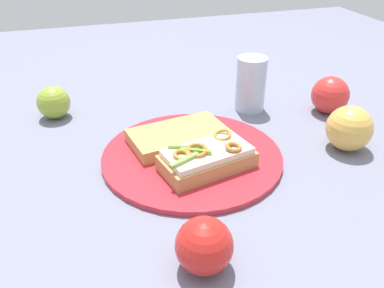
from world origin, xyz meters
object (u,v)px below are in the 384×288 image
Objects in this scene: apple_0 at (330,95)px; apple_2 at (349,128)px; bread_slice_side at (178,136)px; apple_1 at (204,246)px; drinking_glass at (251,84)px; plate at (192,156)px; apple_3 at (54,102)px; sandwich at (207,158)px.

apple_2 reaches higher than apple_0.
bread_slice_side is 2.44× the size of apple_1.
apple_0 is 0.68× the size of drinking_glass.
apple_0 is at bearing 130.05° from apple_1.
apple_1 is (0.29, -0.05, 0.01)m from bread_slice_side.
apple_2 is at bearing 79.87° from plate.
sandwich is at bearing 39.06° from apple_3.
apple_0 is (-0.14, 0.33, 0.01)m from sandwich.
apple_0 reaches higher than plate.
plate is at bearing -100.13° from apple_2.
apple_0 reaches higher than apple_1.
apple_0 is at bearing 105.22° from plate.
sandwich is 0.36m from apple_0.
drinking_glass reaches higher than apple_1.
drinking_glass reaches higher than bread_slice_side.
plate is at bearing 93.26° from bread_slice_side.
apple_2 reaches higher than apple_3.
apple_1 reaches higher than plate.
sandwich reaches higher than plate.
bread_slice_side is 0.35m from apple_0.
apple_2 reaches higher than sandwich.
drinking_glass is (-0.21, 0.17, 0.03)m from sandwich.
apple_3 is (-0.24, -0.23, 0.03)m from plate.
apple_1 is at bearing -14.05° from plate.
apple_1 is at bearing 18.85° from apple_3.
bread_slice_side is 1.50× the size of drinking_glass.
plate is 3.83× the size of apple_2.
drinking_glass is (-0.07, -0.16, 0.02)m from apple_0.
plate is 3.99× the size of apple_0.
apple_0 is 0.96× the size of apple_2.
plate is 0.33m from apple_3.
apple_1 is at bearing -31.18° from drinking_glass.
apple_3 is at bearing -63.37° from sandwich.
apple_0 reaches higher than apple_3.
apple_1 is 1.05× the size of apple_3.
apple_2 is at bearing 119.36° from apple_1.
bread_slice_side is (-0.05, -0.01, 0.02)m from plate.
sandwich is at bearing -66.60° from apple_0.
apple_0 is 1.11× the size of apple_1.
apple_0 reaches higher than bread_slice_side.
apple_3 is at bearing -104.94° from apple_0.
drinking_glass is at bearing -112.89° from apple_0.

